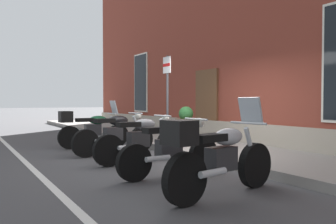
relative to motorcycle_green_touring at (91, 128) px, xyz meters
name	(u,v)px	position (x,y,z in m)	size (l,w,h in m)	color
ground_plane	(186,158)	(2.90, 1.26, -0.55)	(140.00, 140.00, 0.00)	#424244
sidewalk	(227,151)	(2.90, 2.45, -0.47)	(29.55, 2.39, 0.16)	gray
lane_stripe	(37,173)	(2.90, -1.94, -0.54)	(29.55, 0.12, 0.01)	silver
motorcycle_green_touring	(91,128)	(0.00, 0.00, 0.00)	(0.62, 2.02, 1.32)	black
motorcycle_black_naked	(116,134)	(1.52, 0.13, -0.05)	(0.62, 2.18, 1.01)	black
motorcycle_grey_naked	(141,139)	(2.87, 0.15, -0.06)	(0.62, 2.12, 1.00)	black
motorcycle_yellow_naked	(172,148)	(4.32, 0.02, -0.06)	(0.62, 2.06, 0.99)	black
motorcycle_silver_touring	(218,156)	(5.77, -0.15, 0.01)	(0.75, 2.09, 1.35)	black
parking_sign	(167,87)	(1.35, 1.68, 1.14)	(0.36, 0.07, 2.36)	#4C4C51
barrel_planter	(186,127)	(1.45, 2.23, 0.03)	(0.64, 0.64, 0.99)	brown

